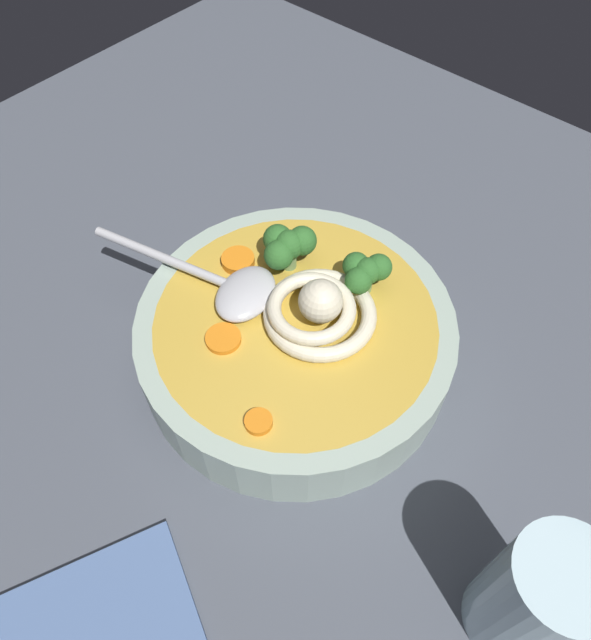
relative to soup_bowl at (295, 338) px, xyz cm
name	(u,v)px	position (x,y,z in cm)	size (l,w,h in cm)	color
table_slab	(251,369)	(2.73, -2.92, -4.72)	(97.73, 97.73, 4.03)	#474C56
soup_bowl	(295,338)	(0.00, 0.00, 0.00)	(25.74, 25.74, 5.24)	#9EB2A3
noodle_pile	(318,309)	(-1.23, 1.23, 3.77)	(9.89, 9.69, 3.97)	beige
soup_spoon	(231,287)	(1.42, -5.72, 3.33)	(7.45, 17.51, 1.60)	#B7B7BC
broccoli_floret_far	(365,272)	(-6.08, 2.05, 4.66)	(4.30, 3.70, 3.40)	#7A9E60
broccoli_floret_near_spoon	(287,245)	(-3.93, -4.37, 4.93)	(4.83, 4.16, 3.82)	#7A9E60
carrot_slice_beside_chili	(222,337)	(5.13, -3.10, 2.77)	(2.79, 2.79, 0.47)	orange
carrot_slice_beside_noodles	(238,260)	(-1.32, -7.63, 2.89)	(2.81, 2.81, 0.71)	orange
carrot_slice_rear	(258,422)	(8.50, 3.99, 2.80)	(2.01, 2.01, 0.52)	orange
drinking_glass	(535,599)	(6.26, 24.06, 3.03)	(6.01, 6.01, 11.48)	silver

